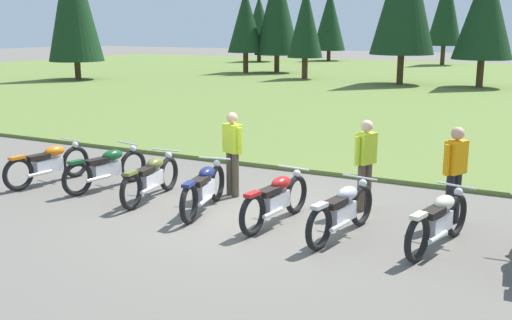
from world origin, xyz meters
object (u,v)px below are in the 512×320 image
Objects in this scene: rider_checking_bike at (365,160)px; motorcycle_orange at (48,164)px; rider_near_row_end at (455,169)px; motorcycle_olive at (151,177)px; motorcycle_red at (276,199)px; motorcycle_cream at (439,220)px; rider_in_hivis_vest at (232,149)px; motorcycle_silver at (342,210)px; motorcycle_navy at (204,188)px; motorcycle_british_green at (107,168)px.

motorcycle_orange is at bearing -169.14° from rider_checking_bike.
motorcycle_olive is at bearing -167.64° from rider_near_row_end.
motorcycle_cream is (2.67, 0.10, 0.00)m from motorcycle_red.
rider_near_row_end reaches higher than motorcycle_cream.
motorcycle_orange is 1.25× the size of rider_in_hivis_vest.
motorcycle_orange and motorcycle_olive have the same top height.
motorcycle_olive is 5.44m from motorcycle_cream.
rider_checking_bike is (-1.56, 1.31, 0.51)m from motorcycle_cream.
motorcycle_silver is 1.25× the size of rider_near_row_end.
motorcycle_cream is 1.24× the size of rider_checking_bike.
motorcycle_olive is at bearing -143.68° from rider_in_hivis_vest.
motorcycle_olive is 1.01× the size of motorcycle_navy.
rider_near_row_end reaches higher than motorcycle_orange.
rider_checking_bike is 1.55m from rider_near_row_end.
motorcycle_british_green is 1.24× the size of rider_in_hivis_vest.
motorcycle_navy and motorcycle_red have the same top height.
motorcycle_red is at bearing -4.17° from motorcycle_olive.
rider_in_hivis_vest reaches higher than motorcycle_silver.
motorcycle_silver is 1.25× the size of rider_in_hivis_vest.
motorcycle_cream is at bearing 2.05° from motorcycle_red.
motorcycle_orange is at bearing 178.43° from motorcycle_red.
rider_in_hivis_vest is (3.95, 0.99, 0.51)m from motorcycle_orange.
motorcycle_red and motorcycle_silver have the same top height.
motorcycle_red is (5.44, -0.15, 0.00)m from motorcycle_orange.
motorcycle_british_green and motorcycle_navy have the same top height.
motorcycle_british_green is 2.73m from rider_in_hivis_vest.
motorcycle_orange is 6.66m from motorcycle_silver.
rider_near_row_end is at bearing 3.46° from rider_in_hivis_vest.
motorcycle_silver is 1.59m from rider_checking_bike.
motorcycle_olive is 1.01× the size of motorcycle_cream.
motorcycle_orange is at bearing 177.85° from motorcycle_silver.
rider_near_row_end is (4.11, 1.36, 0.51)m from motorcycle_navy.
rider_near_row_end is (2.66, 1.39, 0.51)m from motorcycle_red.
motorcycle_british_green is at bearing 10.88° from motorcycle_orange.
rider_in_hivis_vest is at bearing 15.77° from motorcycle_british_green.
motorcycle_british_green and motorcycle_cream have the same top height.
motorcycle_olive is 1.26× the size of rider_near_row_end.
motorcycle_cream is 1.39m from rider_near_row_end.
rider_checking_bike is 1.00× the size of rider_near_row_end.
rider_checking_bike is (-0.10, 1.51, 0.51)m from motorcycle_silver.
motorcycle_olive is 1.00× the size of motorcycle_silver.
motorcycle_red is 1.00× the size of motorcycle_silver.
rider_near_row_end is at bearing 45.85° from motorcycle_silver.
rider_near_row_end is (6.73, 0.98, 0.51)m from motorcycle_british_green.
motorcycle_olive is at bearing 175.83° from motorcycle_red.
motorcycle_british_green and motorcycle_silver have the same top height.
rider_checking_bike reaches higher than motorcycle_navy.
motorcycle_cream is 1.24× the size of rider_in_hivis_vest.
motorcycle_navy is 1.24× the size of rider_checking_bike.
motorcycle_red is 1.26× the size of rider_in_hivis_vest.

